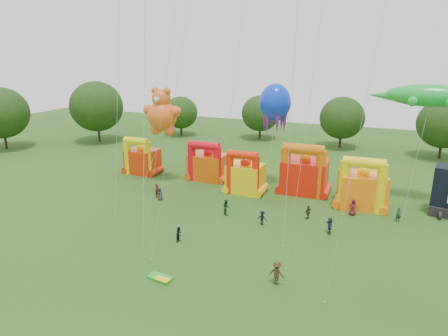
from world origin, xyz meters
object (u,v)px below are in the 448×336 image
(octopus_kite, at_px, (272,129))
(gecko_kite, at_px, (422,136))
(bouncy_castle_0, at_px, (142,159))
(bouncy_castle_2, at_px, (245,176))
(spectator_0, at_px, (160,194))
(spectator_4, at_px, (308,212))
(teddy_bear_kite, at_px, (159,127))

(octopus_kite, bearing_deg, gecko_kite, -0.27)
(bouncy_castle_0, height_order, bouncy_castle_2, bouncy_castle_2)
(bouncy_castle_0, xyz_separation_m, spectator_0, (8.25, -8.89, -1.39))
(bouncy_castle_0, bearing_deg, spectator_4, -16.80)
(teddy_bear_kite, bearing_deg, bouncy_castle_0, 149.91)
(spectator_0, relative_size, spectator_4, 0.98)
(bouncy_castle_0, bearing_deg, octopus_kite, 0.61)
(bouncy_castle_2, relative_size, octopus_kite, 0.42)
(bouncy_castle_0, relative_size, spectator_4, 3.54)
(bouncy_castle_0, relative_size, gecko_kite, 0.40)
(octopus_kite, bearing_deg, bouncy_castle_0, -179.39)
(octopus_kite, relative_size, spectator_4, 8.65)
(teddy_bear_kite, bearing_deg, spectator_4, -13.33)
(octopus_kite, bearing_deg, spectator_4, -51.69)
(bouncy_castle_0, bearing_deg, gecko_kite, 0.20)
(bouncy_castle_2, distance_m, spectator_0, 11.08)
(spectator_4, bearing_deg, spectator_0, -53.40)
(gecko_kite, distance_m, spectator_4, 15.60)
(bouncy_castle_0, xyz_separation_m, gecko_kite, (37.13, 0.13, 6.42))
(bouncy_castle_2, height_order, gecko_kite, gecko_kite)
(octopus_kite, distance_m, spectator_4, 12.73)
(octopus_kite, relative_size, spectator_0, 8.83)
(bouncy_castle_0, relative_size, bouncy_castle_2, 0.98)
(bouncy_castle_2, relative_size, spectator_0, 3.69)
(spectator_4, bearing_deg, bouncy_castle_2, -87.71)
(teddy_bear_kite, xyz_separation_m, spectator_0, (3.27, -6.00, -7.07))
(bouncy_castle_0, distance_m, gecko_kite, 37.69)
(spectator_0, bearing_deg, bouncy_castle_2, 32.66)
(teddy_bear_kite, relative_size, spectator_0, 8.44)
(bouncy_castle_2, distance_m, spectator_4, 10.87)
(gecko_kite, bearing_deg, teddy_bear_kite, -174.64)
(gecko_kite, height_order, spectator_4, gecko_kite)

